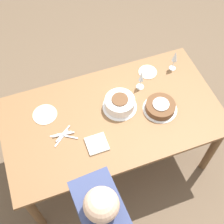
# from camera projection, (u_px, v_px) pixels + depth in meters

# --- Properties ---
(ground_plane) EXTENTS (12.00, 12.00, 0.00)m
(ground_plane) POSITION_uv_depth(u_px,v_px,m) (112.00, 156.00, 3.15)
(ground_plane) COLOR brown
(dining_table) EXTENTS (1.77, 0.96, 0.77)m
(dining_table) POSITION_uv_depth(u_px,v_px,m) (112.00, 122.00, 2.60)
(dining_table) COLOR brown
(dining_table) RESTS_ON ground_plane
(cake_center_white) EXTENTS (0.28, 0.28, 0.11)m
(cake_center_white) POSITION_uv_depth(u_px,v_px,m) (120.00, 103.00, 2.51)
(cake_center_white) COLOR white
(cake_center_white) RESTS_ON dining_table
(cake_front_chocolate) EXTENTS (0.28, 0.28, 0.08)m
(cake_front_chocolate) POSITION_uv_depth(u_px,v_px,m) (160.00, 107.00, 2.52)
(cake_front_chocolate) COLOR white
(cake_front_chocolate) RESTS_ON dining_table
(wine_glass_near) EXTENTS (0.07, 0.07, 0.20)m
(wine_glass_near) POSITION_uv_depth(u_px,v_px,m) (141.00, 77.00, 2.56)
(wine_glass_near) COLOR silver
(wine_glass_near) RESTS_ON dining_table
(wine_glass_far) EXTENTS (0.06, 0.06, 0.21)m
(wine_glass_far) POSITION_uv_depth(u_px,v_px,m) (175.00, 57.00, 2.67)
(wine_glass_far) COLOR silver
(wine_glass_far) RESTS_ON dining_table
(dessert_plate_left) EXTENTS (0.20, 0.20, 0.01)m
(dessert_plate_left) POSITION_uv_depth(u_px,v_px,m) (45.00, 115.00, 2.51)
(dessert_plate_left) COLOR beige
(dessert_plate_left) RESTS_ON dining_table
(dessert_plate_right) EXTENTS (0.16, 0.16, 0.01)m
(dessert_plate_right) POSITION_uv_depth(u_px,v_px,m) (148.00, 72.00, 2.76)
(dessert_plate_right) COLOR beige
(dessert_plate_right) RESTS_ON dining_table
(fork_pile) EXTENTS (0.20, 0.15, 0.01)m
(fork_pile) POSITION_uv_depth(u_px,v_px,m) (63.00, 135.00, 2.40)
(fork_pile) COLOR silver
(fork_pile) RESTS_ON dining_table
(napkin_stack) EXTENTS (0.16, 0.16, 0.02)m
(napkin_stack) POSITION_uv_depth(u_px,v_px,m) (97.00, 144.00, 2.36)
(napkin_stack) COLOR silver
(napkin_stack) RESTS_ON dining_table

